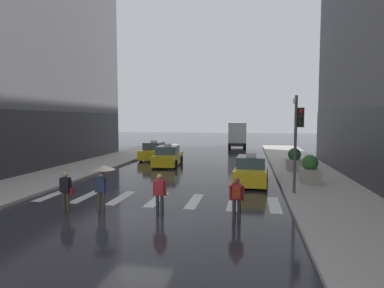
{
  "coord_description": "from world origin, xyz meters",
  "views": [
    {
      "loc": [
        4.31,
        -11.5,
        3.78
      ],
      "look_at": [
        0.79,
        8.0,
        2.27
      ],
      "focal_mm": 30.23,
      "sensor_mm": 36.0,
      "label": 1
    }
  ],
  "objects_px": {
    "taxi_lead": "(251,171)",
    "pedestrian_plain_coat": "(160,192)",
    "box_truck": "(237,134)",
    "planter_near_corner": "(310,170)",
    "traffic_light_pole": "(298,130)",
    "pedestrian_with_handbag": "(66,189)",
    "taxi_third": "(154,152)",
    "pedestrian_with_umbrella": "(103,175)",
    "pedestrian_with_backpack": "(237,196)",
    "planter_mid_block": "(294,160)",
    "taxi_second": "(168,157)"
  },
  "relations": [
    {
      "from": "pedestrian_with_umbrella",
      "to": "traffic_light_pole",
      "type": "bearing_deg",
      "value": 27.76
    },
    {
      "from": "traffic_light_pole",
      "to": "taxi_third",
      "type": "relative_size",
      "value": 1.06
    },
    {
      "from": "box_truck",
      "to": "pedestrian_with_handbag",
      "type": "relative_size",
      "value": 4.62
    },
    {
      "from": "pedestrian_with_backpack",
      "to": "box_truck",
      "type": "bearing_deg",
      "value": 92.27
    },
    {
      "from": "taxi_second",
      "to": "box_truck",
      "type": "bearing_deg",
      "value": 74.74
    },
    {
      "from": "pedestrian_with_backpack",
      "to": "pedestrian_plain_coat",
      "type": "height_order",
      "value": "same"
    },
    {
      "from": "box_truck",
      "to": "pedestrian_plain_coat",
      "type": "relative_size",
      "value": 4.62
    },
    {
      "from": "traffic_light_pole",
      "to": "pedestrian_with_backpack",
      "type": "xyz_separation_m",
      "value": [
        -2.75,
        -4.66,
        -2.29
      ]
    },
    {
      "from": "taxi_lead",
      "to": "pedestrian_plain_coat",
      "type": "xyz_separation_m",
      "value": [
        -3.55,
        -7.24,
        0.21
      ]
    },
    {
      "from": "pedestrian_with_backpack",
      "to": "pedestrian_plain_coat",
      "type": "bearing_deg",
      "value": 175.24
    },
    {
      "from": "taxi_second",
      "to": "box_truck",
      "type": "relative_size",
      "value": 0.61
    },
    {
      "from": "pedestrian_with_handbag",
      "to": "taxi_third",
      "type": "bearing_deg",
      "value": 95.04
    },
    {
      "from": "pedestrian_with_backpack",
      "to": "planter_mid_block",
      "type": "height_order",
      "value": "planter_mid_block"
    },
    {
      "from": "pedestrian_plain_coat",
      "to": "planter_mid_block",
      "type": "distance_m",
      "value": 13.4
    },
    {
      "from": "planter_mid_block",
      "to": "pedestrian_with_handbag",
      "type": "bearing_deg",
      "value": -131.54
    },
    {
      "from": "taxi_third",
      "to": "pedestrian_with_umbrella",
      "type": "height_order",
      "value": "pedestrian_with_umbrella"
    },
    {
      "from": "planter_near_corner",
      "to": "pedestrian_plain_coat",
      "type": "bearing_deg",
      "value": -133.54
    },
    {
      "from": "traffic_light_pole",
      "to": "pedestrian_with_backpack",
      "type": "height_order",
      "value": "traffic_light_pole"
    },
    {
      "from": "taxi_lead",
      "to": "box_truck",
      "type": "height_order",
      "value": "box_truck"
    },
    {
      "from": "traffic_light_pole",
      "to": "planter_mid_block",
      "type": "height_order",
      "value": "traffic_light_pole"
    },
    {
      "from": "pedestrian_plain_coat",
      "to": "planter_mid_block",
      "type": "height_order",
      "value": "planter_mid_block"
    },
    {
      "from": "taxi_lead",
      "to": "taxi_second",
      "type": "distance_m",
      "value": 9.12
    },
    {
      "from": "traffic_light_pole",
      "to": "planter_near_corner",
      "type": "relative_size",
      "value": 3.0
    },
    {
      "from": "taxi_third",
      "to": "pedestrian_with_umbrella",
      "type": "bearing_deg",
      "value": -80.01
    },
    {
      "from": "box_truck",
      "to": "pedestrian_plain_coat",
      "type": "xyz_separation_m",
      "value": [
        -1.75,
        -31.34,
        -0.91
      ]
    },
    {
      "from": "taxi_second",
      "to": "pedestrian_plain_coat",
      "type": "height_order",
      "value": "taxi_second"
    },
    {
      "from": "pedestrian_with_umbrella",
      "to": "pedestrian_plain_coat",
      "type": "distance_m",
      "value": 2.5
    },
    {
      "from": "traffic_light_pole",
      "to": "pedestrian_with_handbag",
      "type": "bearing_deg",
      "value": -154.65
    },
    {
      "from": "traffic_light_pole",
      "to": "taxi_third",
      "type": "xyz_separation_m",
      "value": [
        -11.2,
        12.81,
        -2.53
      ]
    },
    {
      "from": "taxi_third",
      "to": "traffic_light_pole",
      "type": "bearing_deg",
      "value": -48.83
    },
    {
      "from": "pedestrian_with_umbrella",
      "to": "planter_near_corner",
      "type": "height_order",
      "value": "pedestrian_with_umbrella"
    },
    {
      "from": "taxi_lead",
      "to": "box_truck",
      "type": "xyz_separation_m",
      "value": [
        -1.8,
        24.1,
        1.13
      ]
    },
    {
      "from": "planter_near_corner",
      "to": "pedestrian_with_handbag",
      "type": "bearing_deg",
      "value": -145.52
    },
    {
      "from": "taxi_lead",
      "to": "pedestrian_plain_coat",
      "type": "bearing_deg",
      "value": -116.12
    },
    {
      "from": "box_truck",
      "to": "planter_near_corner",
      "type": "bearing_deg",
      "value": -78.01
    },
    {
      "from": "pedestrian_plain_coat",
      "to": "taxi_third",
      "type": "bearing_deg",
      "value": 107.55
    },
    {
      "from": "box_truck",
      "to": "pedestrian_with_handbag",
      "type": "distance_m",
      "value": 32.04
    },
    {
      "from": "taxi_second",
      "to": "pedestrian_with_umbrella",
      "type": "xyz_separation_m",
      "value": [
        0.7,
        -13.35,
        0.79
      ]
    },
    {
      "from": "traffic_light_pole",
      "to": "taxi_lead",
      "type": "distance_m",
      "value": 4.4
    },
    {
      "from": "pedestrian_with_umbrella",
      "to": "taxi_lead",
      "type": "bearing_deg",
      "value": 50.07
    },
    {
      "from": "box_truck",
      "to": "taxi_third",
      "type": "bearing_deg",
      "value": -116.99
    },
    {
      "from": "traffic_light_pole",
      "to": "pedestrian_plain_coat",
      "type": "height_order",
      "value": "traffic_light_pole"
    },
    {
      "from": "traffic_light_pole",
      "to": "pedestrian_with_umbrella",
      "type": "distance_m",
      "value": 9.42
    },
    {
      "from": "traffic_light_pole",
      "to": "taxi_second",
      "type": "bearing_deg",
      "value": 134.54
    },
    {
      "from": "taxi_second",
      "to": "planter_mid_block",
      "type": "height_order",
      "value": "taxi_second"
    },
    {
      "from": "pedestrian_with_umbrella",
      "to": "pedestrian_with_backpack",
      "type": "distance_m",
      "value": 5.47
    },
    {
      "from": "taxi_lead",
      "to": "pedestrian_with_handbag",
      "type": "relative_size",
      "value": 2.79
    },
    {
      "from": "traffic_light_pole",
      "to": "planter_mid_block",
      "type": "xyz_separation_m",
      "value": [
        0.82,
        7.26,
        -2.38
      ]
    },
    {
      "from": "box_truck",
      "to": "pedestrian_plain_coat",
      "type": "distance_m",
      "value": 31.41
    },
    {
      "from": "taxi_lead",
      "to": "pedestrian_with_handbag",
      "type": "bearing_deg",
      "value": -135.18
    }
  ]
}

